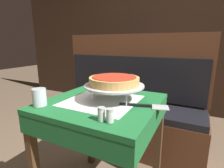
# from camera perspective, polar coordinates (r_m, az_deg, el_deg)

# --- Properties ---
(dining_table_front) EXTENTS (0.68, 0.68, 0.76)m
(dining_table_front) POSITION_cam_1_polar(r_m,az_deg,el_deg) (1.15, -3.15, -10.26)
(dining_table_front) COLOR #1E6B33
(dining_table_front) RESTS_ON ground_plane
(dining_table_rear) EXTENTS (0.68, 0.68, 0.75)m
(dining_table_rear) POSITION_cam_1_polar(r_m,az_deg,el_deg) (2.64, 15.62, 2.40)
(dining_table_rear) COLOR red
(dining_table_rear) RESTS_ON ground_plane
(booth_bench) EXTENTS (1.61, 0.46, 1.21)m
(booth_bench) POSITION_cam_1_polar(r_m,az_deg,el_deg) (1.95, 4.66, -9.52)
(booth_bench) COLOR brown
(booth_bench) RESTS_ON ground_plane
(back_wall_panel) EXTENTS (6.00, 0.04, 2.40)m
(back_wall_panel) POSITION_cam_1_polar(r_m,az_deg,el_deg) (3.01, 17.30, 14.40)
(back_wall_panel) COLOR black
(back_wall_panel) RESTS_ON ground_plane
(pizza_pan_stand) EXTENTS (0.37, 0.37, 0.10)m
(pizza_pan_stand) POSITION_cam_1_polar(r_m,az_deg,el_deg) (1.09, 0.71, -0.72)
(pizza_pan_stand) COLOR #ADADB2
(pizza_pan_stand) RESTS_ON dining_table_front
(deep_dish_pizza) EXTENTS (0.31, 0.31, 0.05)m
(deep_dish_pizza) POSITION_cam_1_polar(r_m,az_deg,el_deg) (1.08, 0.72, 1.12)
(deep_dish_pizza) COLOR tan
(deep_dish_pizza) RESTS_ON pizza_pan_stand
(pizza_server) EXTENTS (0.28, 0.12, 0.01)m
(pizza_server) POSITION_cam_1_polar(r_m,az_deg,el_deg) (1.02, 10.70, -7.04)
(pizza_server) COLOR #BCBCC1
(pizza_server) RESTS_ON dining_table_front
(water_glass_near) EXTENTS (0.08, 0.08, 0.10)m
(water_glass_near) POSITION_cam_1_polar(r_m,az_deg,el_deg) (1.09, -22.62, -3.99)
(water_glass_near) COLOR silver
(water_glass_near) RESTS_ON dining_table_front
(salt_shaker) EXTENTS (0.04, 0.04, 0.06)m
(salt_shaker) POSITION_cam_1_polar(r_m,az_deg,el_deg) (0.82, -3.45, -9.73)
(salt_shaker) COLOR silver
(salt_shaker) RESTS_ON dining_table_front
(pepper_shaker) EXTENTS (0.04, 0.04, 0.07)m
(pepper_shaker) POSITION_cam_1_polar(r_m,az_deg,el_deg) (0.80, -0.68, -10.29)
(pepper_shaker) COLOR silver
(pepper_shaker) RESTS_ON dining_table_front
(condiment_caddy) EXTENTS (0.13, 0.13, 0.17)m
(condiment_caddy) POSITION_cam_1_polar(r_m,az_deg,el_deg) (2.57, 16.82, 5.66)
(condiment_caddy) COLOR black
(condiment_caddy) RESTS_ON dining_table_rear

